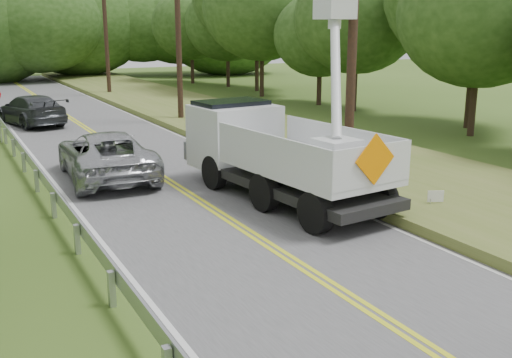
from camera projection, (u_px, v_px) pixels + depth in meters
name	position (u px, v px, depth m)	size (l,w,h in m)	color
ground	(433.00, 352.00, 9.45)	(140.00, 140.00, 0.00)	#3E5B1D
road	(152.00, 171.00, 21.40)	(7.20, 96.00, 0.03)	#505052
guardrail	(30.00, 163.00, 20.20)	(0.18, 48.00, 0.77)	#A2A5AB
utility_poles	(237.00, 22.00, 24.96)	(1.60, 43.30, 10.00)	black
tall_grass_verge	(315.00, 148.00, 24.62)	(7.00, 96.00, 0.30)	#536726
treeline_right	(330.00, 8.00, 37.44)	(11.43, 51.95, 12.28)	#332319
bucket_truck	(268.00, 140.00, 18.28)	(4.11, 7.93, 7.42)	black
suv_silver	(106.00, 155.00, 20.11)	(2.69, 5.84, 1.62)	#ABADB3
suv_darkgrey	(31.00, 110.00, 31.28)	(2.21, 5.44, 1.58)	#3A3D41
yard_sign	(436.00, 197.00, 16.37)	(0.43, 0.22, 0.66)	white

